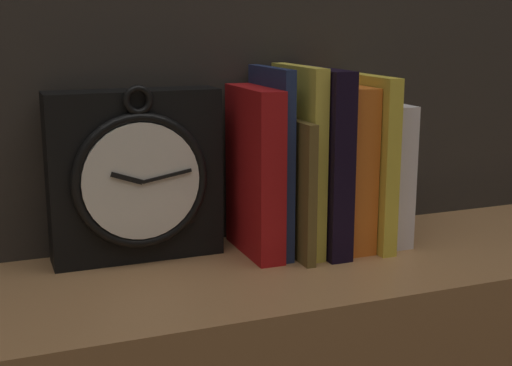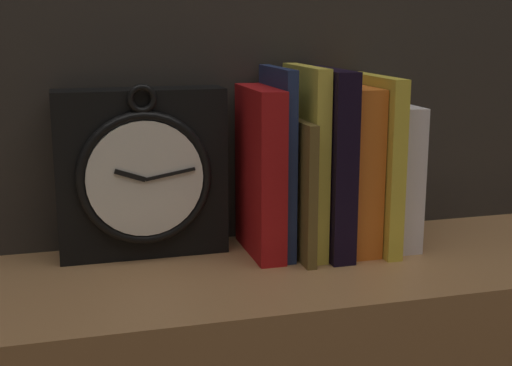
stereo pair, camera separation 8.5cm
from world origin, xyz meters
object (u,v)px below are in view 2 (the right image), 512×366
Objects in this scene: clock at (142,173)px; book_slot5_orange at (349,167)px; book_slot1_navy at (277,161)px; book_slot6_yellow at (373,162)px; book_slot7_white at (390,174)px; book_slot2_brown at (293,186)px; book_slot4_black at (326,161)px; book_slot3_yellow at (305,160)px; book_slot0_red at (260,172)px.

clock reaches higher than book_slot5_orange.
book_slot6_yellow is at bearing -5.59° from book_slot1_navy.
book_slot7_white is (0.33, -0.03, -0.01)m from clock.
clock is at bearing 167.50° from book_slot2_brown.
book_slot4_black is (0.24, -0.04, 0.01)m from clock.
book_slot1_navy is 1.36× the size of book_slot2_brown.
book_slot4_black is 0.07m from book_slot6_yellow.
book_slot1_navy reaches higher than clock.
book_slot3_yellow reaches higher than book_slot1_navy.
book_slot3_yellow is (0.21, -0.04, 0.01)m from clock.
book_slot0_red is 0.95× the size of book_slot6_yellow.
book_slot4_black reaches higher than book_slot0_red.
book_slot2_brown is (0.04, -0.01, -0.02)m from book_slot0_red.
book_slot1_navy reaches higher than book_slot7_white.
book_slot3_yellow reaches higher than book_slot4_black.
book_slot7_white is at bearing -1.28° from book_slot1_navy.
book_slot1_navy is at bearing -9.63° from clock.
book_slot4_black is (0.04, 0.00, 0.03)m from book_slot2_brown.
book_slot3_yellow is at bearing -178.90° from book_slot7_white.
book_slot6_yellow is at bearing -0.68° from book_slot4_black.
book_slot4_black is (0.06, -0.01, -0.00)m from book_slot1_navy.
book_slot2_brown is at bearing -12.50° from clock.
book_slot2_brown is at bearing -176.17° from book_slot7_white.
clock is 1.18× the size of book_slot7_white.
book_slot4_black is at bearing 179.32° from book_slot6_yellow.
book_slot4_black is at bearing 1.38° from book_slot2_brown.
book_slot5_orange is (0.06, 0.00, -0.01)m from book_slot3_yellow.
book_slot5_orange is 0.03m from book_slot6_yellow.
clock reaches higher than book_slot7_white.
clock is 0.92× the size of book_slot3_yellow.
book_slot1_navy is at bearing 174.41° from book_slot6_yellow.
book_slot5_orange is at bearing 5.21° from book_slot2_brown.
book_slot2_brown is 0.04m from book_slot3_yellow.
book_slot6_yellow is (0.30, -0.04, 0.01)m from clock.
clock is at bearing 170.42° from book_slot3_yellow.
book_slot0_red is at bearing 176.78° from book_slot3_yellow.
book_slot0_red is at bearing 176.22° from book_slot6_yellow.
book_slot0_red is 0.12m from book_slot5_orange.
clock is 0.93× the size of book_slot1_navy.
book_slot0_red is at bearing -12.10° from clock.
book_slot4_black is 1.04× the size of book_slot6_yellow.
book_slot0_red is at bearing 173.81° from book_slot4_black.
book_slot0_red reaches higher than book_slot2_brown.
book_slot0_red is 0.89× the size of book_slot3_yellow.
clock is at bearing 172.11° from book_slot6_yellow.
book_slot7_white is at bearing 17.45° from book_slot6_yellow.
book_slot5_orange is 0.94× the size of book_slot6_yellow.
book_slot1_navy is at bearing 176.69° from book_slot5_orange.
book_slot4_black is at bearing -170.15° from book_slot5_orange.
clock reaches higher than book_slot0_red.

